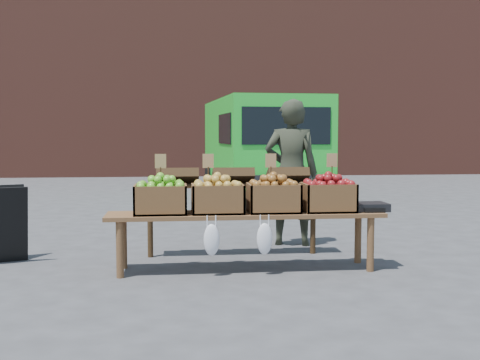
{
  "coord_description": "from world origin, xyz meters",
  "views": [
    {
      "loc": [
        -0.47,
        -5.67,
        1.34
      ],
      "look_at": [
        0.22,
        0.62,
        0.85
      ],
      "focal_mm": 45.0,
      "sensor_mm": 36.0,
      "label": 1
    }
  ],
  "objects_px": {
    "crate_green_apples": "(328,197)",
    "delivery_van": "(261,148)",
    "chalkboard_sign": "(0,224)",
    "crate_red_apples": "(273,198)",
    "weighing_scale": "(369,207)",
    "crate_golden_apples": "(161,199)",
    "back_table": "(233,208)",
    "crate_russet_pears": "(218,199)",
    "vendor": "(291,173)",
    "display_bench": "(246,241)"
  },
  "relations": [
    {
      "from": "vendor",
      "to": "chalkboard_sign",
      "type": "bearing_deg",
      "value": 25.82
    },
    {
      "from": "vendor",
      "to": "crate_golden_apples",
      "type": "height_order",
      "value": "vendor"
    },
    {
      "from": "display_bench",
      "to": "crate_red_apples",
      "type": "height_order",
      "value": "crate_red_apples"
    },
    {
      "from": "weighing_scale",
      "to": "crate_russet_pears",
      "type": "bearing_deg",
      "value": -180.0
    },
    {
      "from": "display_bench",
      "to": "crate_red_apples",
      "type": "xyz_separation_m",
      "value": [
        0.28,
        0.0,
        0.42
      ]
    },
    {
      "from": "delivery_van",
      "to": "display_bench",
      "type": "xyz_separation_m",
      "value": [
        -1.15,
        -6.86,
        -0.74
      ]
    },
    {
      "from": "display_bench",
      "to": "weighing_scale",
      "type": "distance_m",
      "value": 1.29
    },
    {
      "from": "vendor",
      "to": "crate_green_apples",
      "type": "bearing_deg",
      "value": 109.91
    },
    {
      "from": "vendor",
      "to": "chalkboard_sign",
      "type": "height_order",
      "value": "vendor"
    },
    {
      "from": "crate_russet_pears",
      "to": "weighing_scale",
      "type": "relative_size",
      "value": 1.47
    },
    {
      "from": "vendor",
      "to": "back_table",
      "type": "bearing_deg",
      "value": 50.33
    },
    {
      "from": "back_table",
      "to": "crate_russet_pears",
      "type": "relative_size",
      "value": 4.2
    },
    {
      "from": "vendor",
      "to": "back_table",
      "type": "xyz_separation_m",
      "value": [
        -0.76,
        -0.55,
        -0.35
      ]
    },
    {
      "from": "back_table",
      "to": "crate_russet_pears",
      "type": "distance_m",
      "value": 0.78
    },
    {
      "from": "chalkboard_sign",
      "to": "crate_golden_apples",
      "type": "bearing_deg",
      "value": -40.12
    },
    {
      "from": "display_bench",
      "to": "crate_golden_apples",
      "type": "xyz_separation_m",
      "value": [
        -0.82,
        0.0,
        0.42
      ]
    },
    {
      "from": "crate_russet_pears",
      "to": "delivery_van",
      "type": "bearing_deg",
      "value": 78.23
    },
    {
      "from": "delivery_van",
      "to": "crate_golden_apples",
      "type": "bearing_deg",
      "value": -109.79
    },
    {
      "from": "weighing_scale",
      "to": "display_bench",
      "type": "bearing_deg",
      "value": -180.0
    },
    {
      "from": "delivery_van",
      "to": "chalkboard_sign",
      "type": "bearing_deg",
      "value": -124.06
    },
    {
      "from": "crate_green_apples",
      "to": "chalkboard_sign",
      "type": "bearing_deg",
      "value": 169.39
    },
    {
      "from": "back_table",
      "to": "crate_golden_apples",
      "type": "distance_m",
      "value": 1.07
    },
    {
      "from": "delivery_van",
      "to": "crate_red_apples",
      "type": "bearing_deg",
      "value": -101.01
    },
    {
      "from": "vendor",
      "to": "back_table",
      "type": "relative_size",
      "value": 0.83
    },
    {
      "from": "crate_green_apples",
      "to": "weighing_scale",
      "type": "xyz_separation_m",
      "value": [
        0.43,
        0.0,
        -0.1
      ]
    },
    {
      "from": "vendor",
      "to": "crate_green_apples",
      "type": "relative_size",
      "value": 3.5
    },
    {
      "from": "delivery_van",
      "to": "vendor",
      "type": "height_order",
      "value": "delivery_van"
    },
    {
      "from": "crate_red_apples",
      "to": "weighing_scale",
      "type": "xyz_separation_m",
      "value": [
        0.97,
        0.0,
        -0.1
      ]
    },
    {
      "from": "display_bench",
      "to": "weighing_scale",
      "type": "xyz_separation_m",
      "value": [
        1.25,
        0.0,
        0.33
      ]
    },
    {
      "from": "crate_red_apples",
      "to": "weighing_scale",
      "type": "relative_size",
      "value": 1.47
    },
    {
      "from": "delivery_van",
      "to": "chalkboard_sign",
      "type": "height_order",
      "value": "delivery_van"
    },
    {
      "from": "chalkboard_sign",
      "to": "crate_green_apples",
      "type": "relative_size",
      "value": 1.62
    },
    {
      "from": "display_bench",
      "to": "crate_green_apples",
      "type": "bearing_deg",
      "value": 0.0
    },
    {
      "from": "crate_golden_apples",
      "to": "crate_red_apples",
      "type": "height_order",
      "value": "same"
    },
    {
      "from": "delivery_van",
      "to": "crate_golden_apples",
      "type": "xyz_separation_m",
      "value": [
        -1.98,
        -6.86,
        -0.31
      ]
    },
    {
      "from": "crate_red_apples",
      "to": "weighing_scale",
      "type": "height_order",
      "value": "crate_red_apples"
    },
    {
      "from": "display_bench",
      "to": "crate_green_apples",
      "type": "distance_m",
      "value": 0.93
    },
    {
      "from": "crate_golden_apples",
      "to": "crate_russet_pears",
      "type": "xyz_separation_m",
      "value": [
        0.55,
        0.0,
        0.0
      ]
    },
    {
      "from": "chalkboard_sign",
      "to": "delivery_van",
      "type": "bearing_deg",
      "value": 39.92
    },
    {
      "from": "chalkboard_sign",
      "to": "crate_russet_pears",
      "type": "height_order",
      "value": "crate_russet_pears"
    },
    {
      "from": "crate_green_apples",
      "to": "weighing_scale",
      "type": "height_order",
      "value": "crate_green_apples"
    },
    {
      "from": "display_bench",
      "to": "crate_red_apples",
      "type": "relative_size",
      "value": 5.4
    },
    {
      "from": "crate_green_apples",
      "to": "delivery_van",
      "type": "bearing_deg",
      "value": 87.25
    },
    {
      "from": "delivery_van",
      "to": "vendor",
      "type": "distance_m",
      "value": 5.61
    },
    {
      "from": "crate_golden_apples",
      "to": "crate_green_apples",
      "type": "distance_m",
      "value": 1.65
    },
    {
      "from": "chalkboard_sign",
      "to": "crate_golden_apples",
      "type": "height_order",
      "value": "crate_golden_apples"
    },
    {
      "from": "back_table",
      "to": "crate_green_apples",
      "type": "height_order",
      "value": "back_table"
    },
    {
      "from": "chalkboard_sign",
      "to": "crate_russet_pears",
      "type": "bearing_deg",
      "value": -35.35
    },
    {
      "from": "crate_golden_apples",
      "to": "crate_green_apples",
      "type": "height_order",
      "value": "same"
    },
    {
      "from": "delivery_van",
      "to": "display_bench",
      "type": "bearing_deg",
      "value": -103.25
    }
  ]
}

